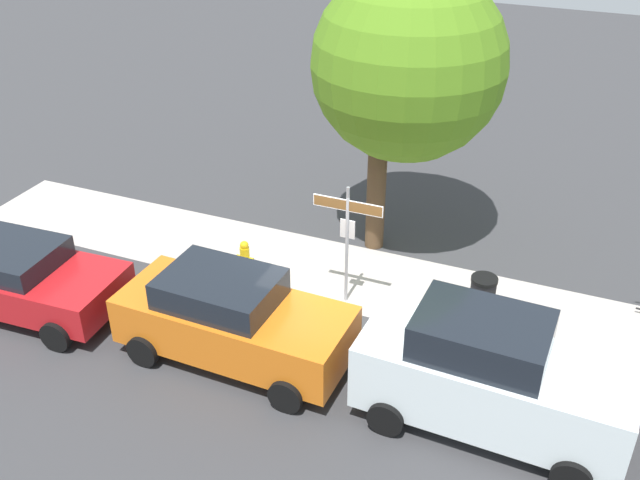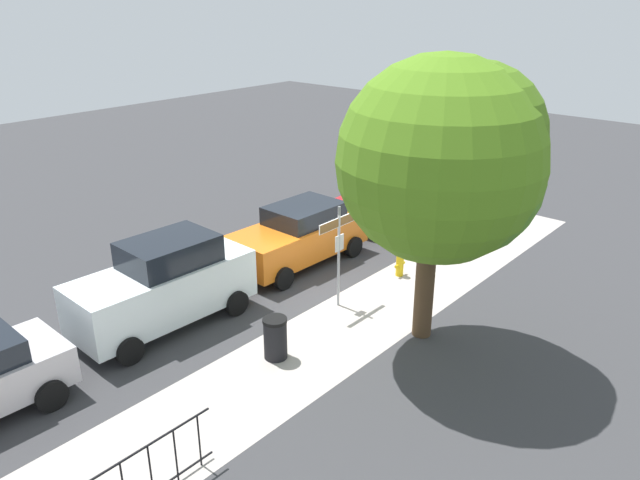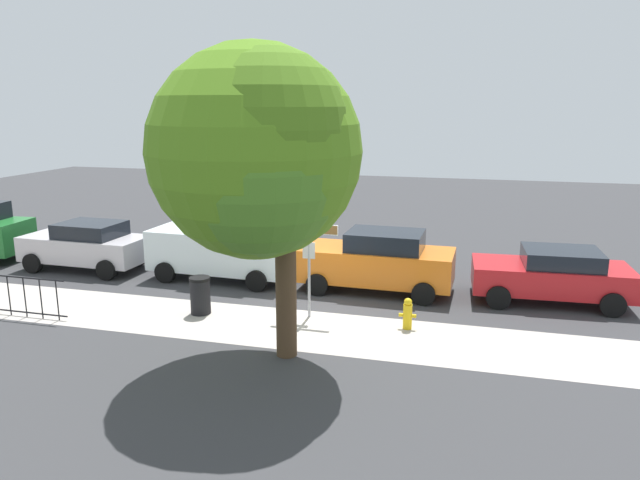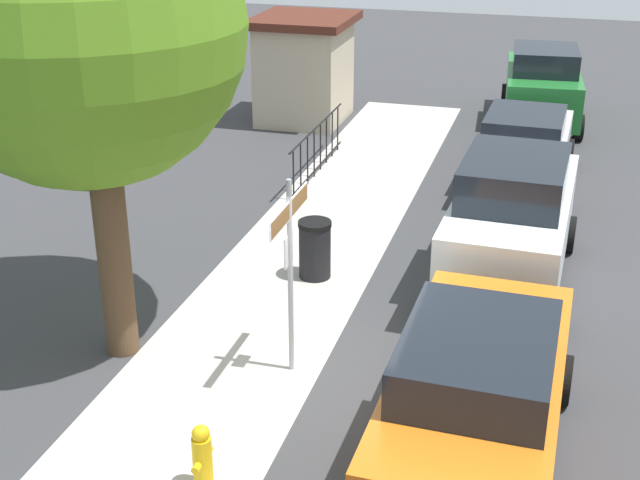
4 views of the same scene
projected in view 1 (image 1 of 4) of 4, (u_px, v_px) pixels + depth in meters
ground_plane at (336, 309)px, 15.34m from camera, size 60.00×60.00×0.00m
sidewalk_strip at (443, 297)px, 15.71m from camera, size 24.00×2.60×0.00m
street_sign at (347, 225)px, 14.69m from camera, size 1.49×0.07×2.72m
shade_tree at (404, 61)px, 15.71m from camera, size 4.26×4.26×6.56m
car_red at (22, 277)px, 14.98m from camera, size 4.23×2.24×1.49m
car_orange at (232, 319)px, 13.55m from camera, size 4.47×2.09×1.79m
car_white at (490, 376)px, 11.91m from camera, size 4.49×2.07×2.19m
fire_hydrant at (245, 256)px, 16.43m from camera, size 0.42×0.22×0.78m
trash_bin at (482, 298)px, 14.85m from camera, size 0.55×0.55×0.98m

